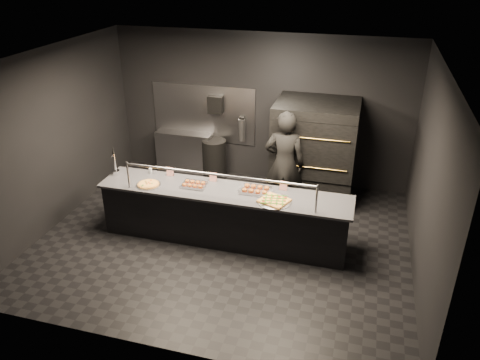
{
  "coord_description": "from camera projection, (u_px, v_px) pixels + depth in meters",
  "views": [
    {
      "loc": [
        2.01,
        -6.3,
        4.39
      ],
      "look_at": [
        0.22,
        0.2,
        1.04
      ],
      "focal_mm": 35.0,
      "sensor_mm": 36.0,
      "label": 1
    }
  ],
  "objects": [
    {
      "name": "round_pizza",
      "position": [
        148.0,
        184.0,
        7.62
      ],
      "size": [
        0.4,
        0.4,
        0.03
      ],
      "color": "silver",
      "rests_on": "service_counter"
    },
    {
      "name": "fire_extinguisher",
      "position": [
        242.0,
        130.0,
        9.55
      ],
      "size": [
        0.14,
        0.14,
        0.51
      ],
      "color": "#B2B2B7",
      "rests_on": "room"
    },
    {
      "name": "condiment_jar",
      "position": [
        152.0,
        171.0,
        8.01
      ],
      "size": [
        0.14,
        0.05,
        0.09
      ],
      "color": "silver",
      "rests_on": "service_counter"
    },
    {
      "name": "prep_shelf",
      "position": [
        185.0,
        152.0,
        10.05
      ],
      "size": [
        1.2,
        0.35,
        0.9
      ],
      "primitive_type": "cube",
      "color": "#99999E",
      "rests_on": "ground"
    },
    {
      "name": "worker",
      "position": [
        284.0,
        164.0,
        8.23
      ],
      "size": [
        0.74,
        0.52,
        1.95
      ],
      "primitive_type": "imported",
      "rotation": [
        0.0,
        0.0,
        3.22
      ],
      "color": "black",
      "rests_on": "ground"
    },
    {
      "name": "tent_cards",
      "position": [
        221.0,
        178.0,
        7.7
      ],
      "size": [
        2.07,
        0.04,
        0.15
      ],
      "color": "white",
      "rests_on": "service_counter"
    },
    {
      "name": "slider_tray_a",
      "position": [
        194.0,
        184.0,
        7.59
      ],
      "size": [
        0.41,
        0.31,
        0.06
      ],
      "color": "silver",
      "rests_on": "service_counter"
    },
    {
      "name": "room",
      "position": [
        223.0,
        156.0,
        7.25
      ],
      "size": [
        6.04,
        6.0,
        3.0
      ],
      "color": "black",
      "rests_on": "ground"
    },
    {
      "name": "beer_tap",
      "position": [
        115.0,
        167.0,
        7.92
      ],
      "size": [
        0.13,
        0.19,
        0.51
      ],
      "color": "silver",
      "rests_on": "service_counter"
    },
    {
      "name": "pizza_oven",
      "position": [
        314.0,
        151.0,
        8.79
      ],
      "size": [
        1.5,
        1.23,
        1.91
      ],
      "color": "black",
      "rests_on": "ground"
    },
    {
      "name": "square_pizza",
      "position": [
        274.0,
        201.0,
        7.12
      ],
      "size": [
        0.52,
        0.52,
        0.05
      ],
      "color": "silver",
      "rests_on": "service_counter"
    },
    {
      "name": "towel_dispenser",
      "position": [
        216.0,
        104.0,
        9.45
      ],
      "size": [
        0.3,
        0.2,
        0.35
      ],
      "primitive_type": "cube",
      "color": "black",
      "rests_on": "room"
    },
    {
      "name": "trash_bin",
      "position": [
        214.0,
        159.0,
        9.81
      ],
      "size": [
        0.5,
        0.5,
        0.83
      ],
      "primitive_type": "cylinder",
      "color": "black",
      "rests_on": "ground"
    },
    {
      "name": "slider_tray_b",
      "position": [
        256.0,
        190.0,
        7.42
      ],
      "size": [
        0.55,
        0.47,
        0.08
      ],
      "color": "silver",
      "rests_on": "service_counter"
    },
    {
      "name": "service_counter",
      "position": [
        224.0,
        215.0,
        7.66
      ],
      "size": [
        4.1,
        0.78,
        1.37
      ],
      "color": "black",
      "rests_on": "ground"
    }
  ]
}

